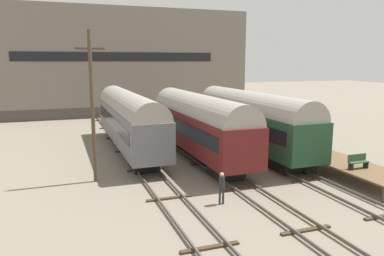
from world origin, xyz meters
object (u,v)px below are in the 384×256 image
Objects in this scene: train_car_green at (251,119)px; person_worker at (222,185)px; bench at (358,161)px; train_car_grey at (128,117)px; utility_pole at (92,105)px; train_car_maroon at (198,122)px.

person_worker is at bearing -125.86° from train_car_green.
train_car_grey is at bearing 131.55° from bench.
train_car_green is at bearing 105.29° from bench.
train_car_grey is 14.26m from person_worker.
bench is 0.78× the size of person_worker.
train_car_grey is 18.16m from bench.
bench is at bearing 2.26° from person_worker.
person_worker is (-9.56, -0.38, -0.37)m from bench.
train_car_grey reaches higher than person_worker.
utility_pole is at bearing 133.62° from person_worker.
train_car_green reaches higher than person_worker.
train_car_maroon is at bearing 128.39° from bench.
utility_pole is (-13.03, -3.37, 2.00)m from train_car_green.
person_worker is 9.55m from utility_pole.
train_car_grey is at bearing 99.99° from person_worker.
utility_pole is at bearing -115.16° from train_car_grey.
utility_pole reaches higher than person_worker.
train_car_maroon is 9.14m from utility_pole.
bench is at bearing -48.45° from train_car_grey.
train_car_grey is at bearing 155.91° from train_car_green.
person_worker is at bearing -80.01° from train_car_grey.
train_car_maroon is at bearing 76.60° from person_worker.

